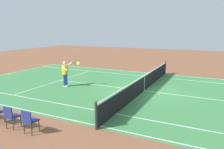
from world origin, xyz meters
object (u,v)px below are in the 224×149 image
tennis_net (144,83)px  tennis_player_near (66,72)px  spectator_chair_0 (29,120)px  tennis_ball (160,94)px  spectator_chair_1 (11,115)px

tennis_net → tennis_player_near: bearing=13.6°
tennis_player_near → spectator_chair_0: (-2.97, 5.91, -0.41)m
tennis_net → tennis_player_near: 5.09m
tennis_ball → spectator_chair_0: 7.35m
tennis_net → tennis_player_near: (4.93, 1.19, 0.44)m
tennis_net → tennis_player_near: size_ratio=6.89×
spectator_chair_0 → spectator_chair_1: same height
tennis_net → spectator_chair_1: bearing=68.0°
spectator_chair_0 → spectator_chair_1: size_ratio=1.00×
spectator_chair_0 → tennis_player_near: bearing=-63.4°
tennis_player_near → tennis_ball: tennis_player_near is taller
tennis_player_near → tennis_ball: 6.11m
tennis_player_near → tennis_net: bearing=-166.4°
tennis_player_near → spectator_chair_1: size_ratio=1.93×
tennis_ball → tennis_player_near: bearing=7.2°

